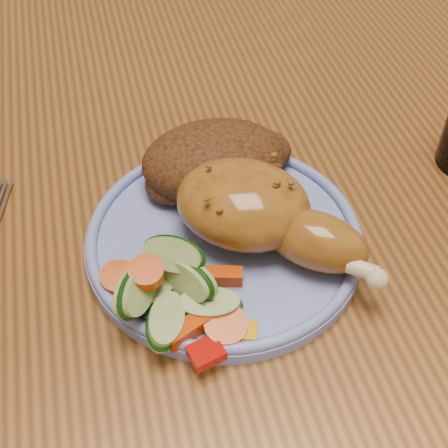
# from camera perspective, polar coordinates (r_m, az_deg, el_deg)

# --- Properties ---
(dining_table) EXTENTS (0.90, 1.40, 0.75)m
(dining_table) POSITION_cam_1_polar(r_m,az_deg,el_deg) (0.66, 3.13, -1.24)
(dining_table) COLOR brown
(dining_table) RESTS_ON ground
(chair_far) EXTENTS (0.42, 0.42, 0.91)m
(chair_far) POSITION_cam_1_polar(r_m,az_deg,el_deg) (1.25, -5.39, 14.50)
(chair_far) COLOR #4C2D16
(chair_far) RESTS_ON ground
(plate) EXTENTS (0.24, 0.24, 0.01)m
(plate) POSITION_cam_1_polar(r_m,az_deg,el_deg) (0.54, -0.00, -1.51)
(plate) COLOR #7181D4
(plate) RESTS_ON dining_table
(plate_rim) EXTENTS (0.24, 0.24, 0.01)m
(plate_rim) POSITION_cam_1_polar(r_m,az_deg,el_deg) (0.53, -0.00, -0.73)
(plate_rim) COLOR #7181D4
(plate_rim) RESTS_ON plate
(chicken_leg) EXTENTS (0.17, 0.17, 0.06)m
(chicken_leg) POSITION_cam_1_polar(r_m,az_deg,el_deg) (0.52, 3.33, 1.05)
(chicken_leg) COLOR #9A6020
(chicken_leg) RESTS_ON plate
(rice_pilaf) EXTENTS (0.14, 0.10, 0.06)m
(rice_pilaf) POSITION_cam_1_polar(r_m,az_deg,el_deg) (0.57, -0.66, 5.83)
(rice_pilaf) COLOR #4F2B13
(rice_pilaf) RESTS_ON plate
(vegetable_pile) EXTENTS (0.11, 0.12, 0.06)m
(vegetable_pile) POSITION_cam_1_polar(r_m,az_deg,el_deg) (0.48, -4.70, -6.36)
(vegetable_pile) COLOR #A50A05
(vegetable_pile) RESTS_ON plate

